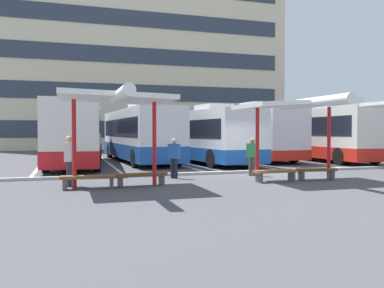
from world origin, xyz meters
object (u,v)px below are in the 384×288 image
object	(u,v)px
waiting_shelter_0	(116,99)
bench_0	(88,179)
coach_bus_0	(77,134)
bench_1	(141,176)
bench_3	(316,171)
waiting_passenger_1	(69,157)
coach_bus_3	(247,133)
bench_2	(276,173)
coach_bus_2	(204,136)
waiting_passenger_2	(252,154)
coach_bus_4	(319,134)
coach_bus_1	(139,136)
waiting_passenger_0	(174,155)
waiting_shelter_1	(298,105)

from	to	relation	value
waiting_shelter_0	bench_0	bearing A→B (deg)	166.25
coach_bus_0	bench_1	size ratio (longest dim) A/B	6.35
bench_3	waiting_passenger_1	size ratio (longest dim) A/B	0.92
coach_bus_3	bench_2	world-z (taller)	coach_bus_3
coach_bus_2	coach_bus_0	bearing A→B (deg)	177.17
coach_bus_2	waiting_passenger_2	distance (m)	7.57
coach_bus_4	bench_1	size ratio (longest dim) A/B	6.11
coach_bus_1	coach_bus_4	bearing A→B (deg)	-11.00
waiting_shelter_0	waiting_passenger_2	distance (m)	6.72
coach_bus_2	bench_0	world-z (taller)	coach_bus_2
waiting_passenger_0	waiting_passenger_2	xyz separation A→B (m)	(3.43, -0.09, -0.00)
waiting_shelter_1	coach_bus_3	bearing A→B (deg)	74.26
waiting_passenger_1	waiting_passenger_2	world-z (taller)	waiting_passenger_1
bench_0	coach_bus_3	bearing A→B (deg)	45.79
bench_1	waiting_shelter_1	distance (m)	6.51
bench_1	waiting_shelter_1	world-z (taller)	waiting_shelter_1
waiting_passenger_1	bench_2	bearing A→B (deg)	-7.27
coach_bus_0	waiting_passenger_1	bearing A→B (deg)	-93.11
waiting_passenger_0	coach_bus_0	bearing A→B (deg)	114.69
waiting_shelter_0	waiting_passenger_2	xyz separation A→B (m)	(6.01, 2.20, -2.04)
coach_bus_2	coach_bus_4	size ratio (longest dim) A/B	0.95
coach_bus_1	coach_bus_3	xyz separation A→B (m)	(7.39, -0.15, 0.15)
coach_bus_0	coach_bus_1	size ratio (longest dim) A/B	0.98
coach_bus_2	waiting_passenger_1	distance (m)	11.77
coach_bus_1	bench_1	distance (m)	11.53
bench_3	bench_2	bearing A→B (deg)	-179.29
coach_bus_2	waiting_passenger_0	xyz separation A→B (m)	(-3.85, -7.44, -0.66)
coach_bus_1	waiting_passenger_1	xyz separation A→B (m)	(-4.25, -10.67, -0.61)
coach_bus_1	waiting_passenger_0	size ratio (longest dim) A/B	7.29
bench_3	waiting_passenger_2	distance (m)	2.80
coach_bus_4	bench_2	distance (m)	12.63
bench_1	bench_3	xyz separation A→B (m)	(6.88, -0.30, -0.01)
bench_1	bench_0	bearing A→B (deg)	-174.13
bench_0	waiting_shelter_1	bearing A→B (deg)	-1.57
coach_bus_0	waiting_passenger_0	bearing A→B (deg)	-65.31
bench_1	waiting_shelter_1	bearing A→B (deg)	-3.81
coach_bus_1	coach_bus_2	world-z (taller)	coach_bus_1
coach_bus_4	coach_bus_2	bearing A→B (deg)	178.12
coach_bus_0	coach_bus_1	xyz separation A→B (m)	(3.76, 1.62, -0.11)
waiting_shelter_1	waiting_passenger_0	bearing A→B (deg)	152.12
bench_0	bench_2	xyz separation A→B (m)	(6.88, -0.14, -0.00)
bench_3	waiting_shelter_1	bearing A→B (deg)	-173.81
waiting_passenger_1	waiting_shelter_0	bearing A→B (deg)	-34.59
bench_1	waiting_passenger_2	xyz separation A→B (m)	(5.11, 1.79, 0.59)
coach_bus_1	waiting_passenger_1	world-z (taller)	coach_bus_1
bench_2	bench_3	distance (m)	1.80
waiting_shelter_0	bench_3	xyz separation A→B (m)	(7.78, 0.10, -2.63)
bench_0	waiting_passenger_1	xyz separation A→B (m)	(-0.60, 0.82, 0.69)
bench_1	waiting_passenger_0	world-z (taller)	waiting_passenger_0
bench_3	waiting_passenger_2	bearing A→B (deg)	130.17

